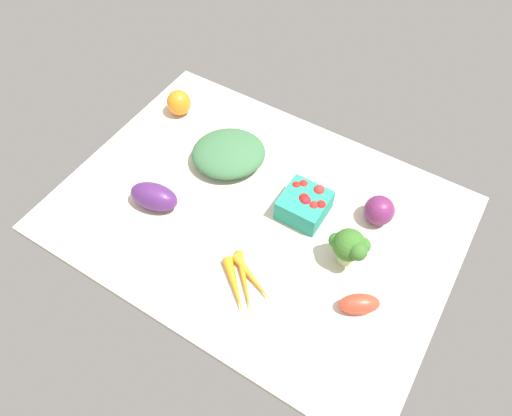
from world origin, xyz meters
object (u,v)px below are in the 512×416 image
roma_tomato (359,304)px  carrot_bunch (243,282)px  berry_basket (305,204)px  broccoli_head (350,246)px  bell_pepper_orange (179,103)px  red_onion_near_basket (379,210)px  leafy_greens_clump (229,153)px  eggplant (154,197)px

roma_tomato → carrot_bunch: bearing=-15.4°
berry_basket → broccoli_head: broccoli_head is taller
roma_tomato → berry_basket: bearing=-71.0°
bell_pepper_orange → red_onion_near_basket: bearing=-4.5°
leafy_greens_clump → roma_tomato: bearing=-23.6°
eggplant → roma_tomato: bearing=169.0°
bell_pepper_orange → leafy_greens_clump: bell_pepper_orange is taller
eggplant → berry_basket: (35.26, 19.05, -0.00)cm
leafy_greens_clump → berry_basket: bearing=-9.4°
red_onion_near_basket → leafy_greens_clump: 44.77cm
carrot_bunch → leafy_greens_clump: 40.08cm
red_onion_near_basket → carrot_bunch: red_onion_near_basket is taller
red_onion_near_basket → broccoli_head: 16.21cm
roma_tomato → red_onion_near_basket: (-6.45, 25.91, 1.55)cm
red_onion_near_basket → broccoli_head: broccoli_head is taller
eggplant → carrot_bunch: (33.14, -7.72, -2.49)cm
berry_basket → leafy_greens_clump: size_ratio=0.56×
roma_tomato → red_onion_near_basket: 26.74cm
broccoli_head → bell_pepper_orange: bearing=162.6°
carrot_bunch → broccoli_head: 26.95cm
roma_tomato → carrot_bunch: 27.59cm
eggplant → red_onion_near_basket: bearing=-164.9°
eggplant → berry_basket: berry_basket is taller
berry_basket → bell_pepper_orange: bearing=165.3°
roma_tomato → eggplant: eggplant is taller
roma_tomato → leafy_greens_clump: bearing=-58.0°
bell_pepper_orange → broccoli_head: 71.16cm
berry_basket → leafy_greens_clump: bearing=170.6°
red_onion_near_basket → carrot_bunch: size_ratio=0.48×
eggplant → broccoli_head: (51.31, 11.31, 3.34)cm
red_onion_near_basket → leafy_greens_clump: red_onion_near_basket is taller
broccoli_head → leafy_greens_clump: bearing=164.2°
roma_tomato → bell_pepper_orange: 81.97cm
berry_basket → leafy_greens_clump: berry_basket is taller
bell_pepper_orange → broccoli_head: size_ratio=0.70×
leafy_greens_clump → broccoli_head: (43.18, -12.21, 3.53)cm
eggplant → broccoli_head: size_ratio=1.18×
bell_pepper_orange → broccoli_head: broccoli_head is taller
roma_tomato → carrot_bunch: size_ratio=0.58×
berry_basket → red_onion_near_basket: bearing=24.9°
red_onion_near_basket → carrot_bunch: bearing=-119.3°
roma_tomato → eggplant: bearing=-33.2°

